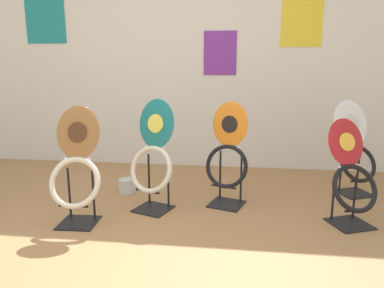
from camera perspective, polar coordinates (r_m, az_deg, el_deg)
name	(u,v)px	position (r m, az deg, el deg)	size (l,w,h in m)	color
ground_plane	(117,264)	(2.49, -11.36, -17.43)	(14.00, 14.00, 0.00)	#A37547
wall_back	(177,55)	(4.42, -2.31, 13.39)	(8.00, 0.07, 2.60)	silver
toilet_seat_display_woodgrain	(76,169)	(2.98, -17.22, -3.60)	(0.41, 0.33, 0.90)	black
toilet_seat_display_orange_sun	(228,156)	(3.21, 5.47, -1.80)	(0.40, 0.35, 0.90)	black
toilet_seat_display_teal_sax	(153,158)	(3.11, -5.96, -2.06)	(0.44, 0.36, 0.93)	black
toilet_seat_display_white_plain	(355,152)	(3.83, 23.61, -1.19)	(0.48, 0.47, 0.87)	black
toilet_seat_display_crimson_swirl	(351,176)	(3.09, 23.08, -4.45)	(0.45, 0.44, 0.80)	black
paint_can	(127,185)	(3.67, -9.84, -6.16)	(0.16, 0.16, 0.13)	silver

